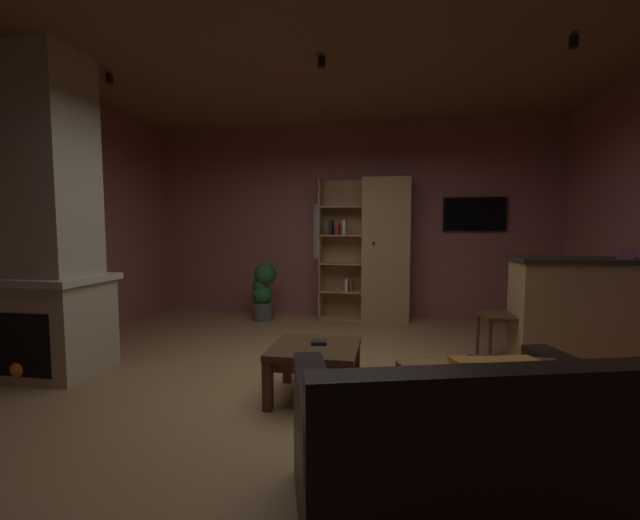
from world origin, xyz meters
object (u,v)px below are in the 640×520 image
object	(u,v)px
potted_floor_plant	(263,290)
stone_fireplace	(43,232)
bookshelf_cabinet	(380,250)
kitchen_bar_counter	(594,313)
wall_mounted_tv	(474,214)
leather_couch	(464,458)
coffee_table	(315,356)
table_book_0	(319,342)
dining_chair	(511,309)
tissue_box	(625,253)

from	to	relation	value
potted_floor_plant	stone_fireplace	bearing A→B (deg)	-117.79
bookshelf_cabinet	kitchen_bar_counter	world-z (taller)	bookshelf_cabinet
wall_mounted_tv	leather_couch	bearing A→B (deg)	-100.66
kitchen_bar_counter	coffee_table	xyz separation A→B (m)	(-2.50, -1.17, -0.20)
kitchen_bar_counter	table_book_0	size ratio (longest dim) A/B	12.18
kitchen_bar_counter	dining_chair	distance (m)	0.73
stone_fireplace	tissue_box	distance (m)	5.34
coffee_table	wall_mounted_tv	distance (m)	3.75
coffee_table	table_book_0	xyz separation A→B (m)	(0.02, 0.05, 0.10)
stone_fireplace	table_book_0	distance (m)	2.72
leather_couch	dining_chair	distance (m)	2.62
coffee_table	wall_mounted_tv	world-z (taller)	wall_mounted_tv
kitchen_bar_counter	dining_chair	xyz separation A→B (m)	(-0.73, 0.07, -0.01)
bookshelf_cabinet	coffee_table	size ratio (longest dim) A/B	3.05
potted_floor_plant	table_book_0	bearing A→B (deg)	-62.71
table_book_0	potted_floor_plant	bearing A→B (deg)	117.29
bookshelf_cabinet	dining_chair	world-z (taller)	bookshelf_cabinet
bookshelf_cabinet	wall_mounted_tv	world-z (taller)	bookshelf_cabinet
kitchen_bar_counter	wall_mounted_tv	size ratio (longest dim) A/B	1.71
tissue_box	dining_chair	bearing A→B (deg)	170.58
tissue_box	dining_chair	size ratio (longest dim) A/B	0.13
table_book_0	tissue_box	bearing A→B (deg)	21.23
bookshelf_cabinet	tissue_box	size ratio (longest dim) A/B	17.21
coffee_table	wall_mounted_tv	size ratio (longest dim) A/B	0.78
tissue_box	wall_mounted_tv	bearing A→B (deg)	115.48
wall_mounted_tv	potted_floor_plant	bearing A→B (deg)	-169.75
leather_couch	table_book_0	bearing A→B (deg)	125.19
tissue_box	potted_floor_plant	distance (m)	4.28
tissue_box	potted_floor_plant	bearing A→B (deg)	159.73
coffee_table	kitchen_bar_counter	bearing A→B (deg)	25.12
coffee_table	dining_chair	xyz separation A→B (m)	(1.78, 1.24, 0.19)
leather_couch	tissue_box	bearing A→B (deg)	52.61
coffee_table	potted_floor_plant	world-z (taller)	potted_floor_plant
leather_couch	potted_floor_plant	world-z (taller)	same
potted_floor_plant	wall_mounted_tv	xyz separation A→B (m)	(3.01, 0.54, 1.10)
dining_chair	bookshelf_cabinet	bearing A→B (deg)	129.85
stone_fireplace	table_book_0	world-z (taller)	stone_fireplace
bookshelf_cabinet	table_book_0	world-z (taller)	bookshelf_cabinet
tissue_box	coffee_table	distance (m)	3.01
bookshelf_cabinet	tissue_box	xyz separation A→B (m)	(2.29, -1.80, 0.09)
kitchen_bar_counter	potted_floor_plant	size ratio (longest dim) A/B	1.76
stone_fireplace	potted_floor_plant	bearing A→B (deg)	62.21
potted_floor_plant	kitchen_bar_counter	bearing A→B (deg)	-20.12
kitchen_bar_counter	coffee_table	bearing A→B (deg)	-154.88
kitchen_bar_counter	coffee_table	world-z (taller)	kitchen_bar_counter
tissue_box	potted_floor_plant	size ratio (longest dim) A/B	0.14
stone_fireplace	potted_floor_plant	xyz separation A→B (m)	(1.28, 2.44, -0.87)
table_book_0	dining_chair	size ratio (longest dim) A/B	0.13
bookshelf_cabinet	coffee_table	xyz separation A→B (m)	(-0.40, -2.89, -0.69)
potted_floor_plant	wall_mounted_tv	size ratio (longest dim) A/B	0.97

